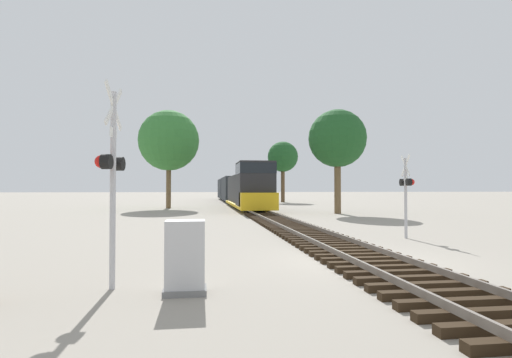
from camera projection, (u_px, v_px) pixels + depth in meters
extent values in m
plane|color=gray|center=(362.00, 261.00, 11.38)|extent=(400.00, 400.00, 0.00)
cube|color=black|center=(490.00, 314.00, 6.33)|extent=(2.60, 0.22, 0.16)
cube|color=black|center=(466.00, 303.00, 6.92)|extent=(2.60, 0.22, 0.16)
cube|color=black|center=(445.00, 294.00, 7.51)|extent=(2.60, 0.22, 0.16)
cube|color=black|center=(427.00, 286.00, 8.11)|extent=(2.60, 0.22, 0.16)
cube|color=black|center=(411.00, 279.00, 8.70)|extent=(2.60, 0.22, 0.16)
cube|color=black|center=(398.00, 274.00, 9.30)|extent=(2.60, 0.22, 0.16)
cube|color=black|center=(386.00, 268.00, 9.89)|extent=(2.60, 0.22, 0.16)
cube|color=black|center=(376.00, 264.00, 10.49)|extent=(2.60, 0.22, 0.16)
cube|color=black|center=(366.00, 260.00, 11.08)|extent=(2.60, 0.22, 0.16)
cube|color=black|center=(358.00, 256.00, 11.68)|extent=(2.60, 0.22, 0.16)
cube|color=black|center=(350.00, 253.00, 12.27)|extent=(2.60, 0.22, 0.16)
cube|color=black|center=(344.00, 250.00, 12.86)|extent=(2.60, 0.22, 0.16)
cube|color=black|center=(337.00, 247.00, 13.46)|extent=(2.60, 0.22, 0.16)
cube|color=black|center=(332.00, 245.00, 14.05)|extent=(2.60, 0.22, 0.16)
cube|color=black|center=(326.00, 242.00, 14.65)|extent=(2.60, 0.22, 0.16)
cube|color=black|center=(321.00, 240.00, 15.24)|extent=(2.60, 0.22, 0.16)
cube|color=black|center=(317.00, 238.00, 15.84)|extent=(2.60, 0.22, 0.16)
cube|color=black|center=(313.00, 237.00, 16.43)|extent=(2.60, 0.22, 0.16)
cube|color=black|center=(309.00, 235.00, 17.02)|extent=(2.60, 0.22, 0.16)
cube|color=black|center=(305.00, 233.00, 17.62)|extent=(2.60, 0.22, 0.16)
cube|color=black|center=(302.00, 232.00, 18.21)|extent=(2.60, 0.22, 0.16)
cube|color=black|center=(299.00, 230.00, 18.81)|extent=(2.60, 0.22, 0.16)
cube|color=black|center=(296.00, 229.00, 19.40)|extent=(2.60, 0.22, 0.16)
cube|color=black|center=(293.00, 228.00, 20.00)|extent=(2.60, 0.22, 0.16)
cube|color=black|center=(290.00, 227.00, 20.59)|extent=(2.60, 0.22, 0.16)
cube|color=black|center=(288.00, 226.00, 21.18)|extent=(2.60, 0.22, 0.16)
cube|color=black|center=(285.00, 225.00, 21.78)|extent=(2.60, 0.22, 0.16)
cube|color=black|center=(283.00, 224.00, 22.37)|extent=(2.60, 0.22, 0.16)
cube|color=black|center=(281.00, 223.00, 22.97)|extent=(2.60, 0.22, 0.16)
cube|color=black|center=(279.00, 222.00, 23.56)|extent=(2.60, 0.22, 0.16)
cube|color=black|center=(277.00, 221.00, 24.16)|extent=(2.60, 0.22, 0.16)
cube|color=black|center=(275.00, 220.00, 24.75)|extent=(2.60, 0.22, 0.16)
cube|color=black|center=(274.00, 220.00, 25.34)|extent=(2.60, 0.22, 0.16)
cube|color=black|center=(272.00, 219.00, 25.94)|extent=(2.60, 0.22, 0.16)
cube|color=black|center=(270.00, 218.00, 26.53)|extent=(2.60, 0.22, 0.16)
cube|color=black|center=(269.00, 217.00, 27.13)|extent=(2.60, 0.22, 0.16)
cube|color=black|center=(267.00, 217.00, 27.72)|extent=(2.60, 0.22, 0.16)
cube|color=black|center=(266.00, 216.00, 28.32)|extent=(2.60, 0.22, 0.16)
cube|color=black|center=(265.00, 216.00, 28.91)|extent=(2.60, 0.22, 0.16)
cube|color=black|center=(263.00, 215.00, 29.50)|extent=(2.60, 0.22, 0.16)
cube|color=black|center=(262.00, 215.00, 30.10)|extent=(2.60, 0.22, 0.16)
cube|color=black|center=(261.00, 214.00, 30.69)|extent=(2.60, 0.22, 0.16)
cube|color=slate|center=(338.00, 253.00, 11.28)|extent=(0.07, 160.00, 0.15)
cube|color=slate|center=(386.00, 252.00, 11.48)|extent=(0.07, 160.00, 0.15)
cube|color=#232326|center=(243.00, 190.00, 43.94)|extent=(2.53, 13.87, 3.13)
cube|color=#232326|center=(255.00, 185.00, 34.33)|extent=(2.98, 4.36, 4.01)
cube|color=black|center=(255.00, 169.00, 34.37)|extent=(3.01, 4.40, 0.88)
cube|color=gold|center=(258.00, 201.00, 32.14)|extent=(2.98, 1.98, 1.40)
cube|color=gold|center=(246.00, 204.00, 40.96)|extent=(3.04, 19.42, 0.24)
cube|color=black|center=(254.00, 206.00, 34.59)|extent=(1.58, 2.20, 1.00)
cube|color=black|center=(240.00, 201.00, 47.34)|extent=(1.58, 2.20, 1.00)
cube|color=#2D3338|center=(233.00, 189.00, 58.60)|extent=(2.83, 12.46, 3.39)
cube|color=black|center=(235.00, 200.00, 54.56)|extent=(1.58, 2.20, 0.90)
cube|color=black|center=(231.00, 198.00, 62.58)|extent=(1.58, 2.20, 0.90)
cube|color=#2D3338|center=(227.00, 189.00, 72.57)|extent=(2.83, 12.46, 3.39)
cube|color=black|center=(228.00, 198.00, 68.52)|extent=(1.58, 2.20, 0.90)
cube|color=black|center=(225.00, 197.00, 76.54)|extent=(1.58, 2.20, 0.90)
cylinder|color=#B7B7BC|center=(113.00, 190.00, 8.24)|extent=(0.12, 0.12, 4.08)
cube|color=white|center=(114.00, 106.00, 8.28)|extent=(0.17, 0.92, 0.93)
cube|color=white|center=(114.00, 106.00, 8.28)|extent=(0.17, 0.92, 0.93)
cube|color=black|center=(113.00, 163.00, 8.25)|extent=(0.19, 0.86, 0.06)
cylinder|color=black|center=(119.00, 164.00, 8.60)|extent=(0.22, 0.32, 0.30)
sphere|color=red|center=(115.00, 164.00, 8.60)|extent=(0.26, 0.26, 0.26)
cylinder|color=black|center=(106.00, 162.00, 7.90)|extent=(0.22, 0.32, 0.30)
sphere|color=red|center=(101.00, 162.00, 7.90)|extent=(0.26, 0.26, 0.26)
cube|color=white|center=(113.00, 132.00, 8.26)|extent=(0.08, 0.32, 0.20)
cylinder|color=#B7B7BC|center=(406.00, 198.00, 16.52)|extent=(0.12, 0.12, 3.32)
cube|color=white|center=(405.00, 165.00, 16.55)|extent=(0.15, 0.92, 0.93)
cube|color=white|center=(405.00, 165.00, 16.55)|extent=(0.15, 0.92, 0.93)
cube|color=black|center=(406.00, 182.00, 16.54)|extent=(0.17, 0.86, 0.06)
cylinder|color=black|center=(409.00, 182.00, 16.19)|extent=(0.22, 0.32, 0.30)
sphere|color=red|center=(411.00, 182.00, 16.19)|extent=(0.26, 0.26, 0.26)
cylinder|color=black|center=(402.00, 182.00, 16.89)|extent=(0.22, 0.32, 0.30)
sphere|color=red|center=(405.00, 182.00, 16.89)|extent=(0.26, 0.26, 0.26)
cube|color=white|center=(406.00, 179.00, 16.54)|extent=(0.07, 0.32, 0.20)
cube|color=slate|center=(185.00, 291.00, 7.82)|extent=(0.84, 0.61, 0.12)
cube|color=#BCBCBF|center=(185.00, 254.00, 7.84)|extent=(0.76, 0.55, 1.32)
cylinder|color=brown|center=(338.00, 185.00, 32.50)|extent=(0.53, 0.53, 4.73)
sphere|color=#1E5123|center=(337.00, 138.00, 32.59)|extent=(4.72, 4.72, 4.72)
cylinder|color=brown|center=(169.00, 183.00, 41.16)|extent=(0.50, 0.50, 5.14)
sphere|color=#337533|center=(169.00, 140.00, 41.27)|extent=(6.25, 6.25, 6.25)
cylinder|color=brown|center=(283.00, 184.00, 58.98)|extent=(0.56, 0.56, 5.39)
sphere|color=#1E5123|center=(283.00, 157.00, 59.08)|extent=(4.50, 4.50, 4.50)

